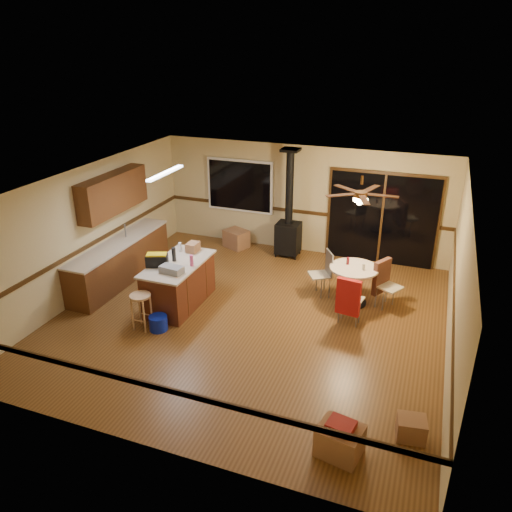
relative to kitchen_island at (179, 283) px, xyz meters
The scene contains 35 objects.
floor 1.57m from the kitchen_island, ahead, with size 7.00×7.00×0.00m, color brown.
ceiling 2.62m from the kitchen_island, ahead, with size 7.00×7.00×0.00m, color silver.
wall_back 3.90m from the kitchen_island, 66.80° to the left, with size 7.00×7.00×0.00m, color tan.
wall_front 3.90m from the kitchen_island, 66.80° to the right, with size 7.00×7.00×0.00m, color tan.
wall_left 2.17m from the kitchen_island, behind, with size 7.00×7.00×0.00m, color tan.
wall_right 5.07m from the kitchen_island, ahead, with size 7.00×7.00×0.00m, color tan.
chair_rail 1.60m from the kitchen_island, ahead, with size 7.00×7.00×0.08m, color #38220E, non-canonical shape.
window 3.61m from the kitchen_island, 91.66° to the left, with size 1.72×0.10×1.32m, color black.
sliding_door 4.88m from the kitchen_island, 45.42° to the left, with size 2.52×0.10×2.10m, color black.
lower_cabinets 1.77m from the kitchen_island, 163.61° to the left, with size 0.60×3.00×0.86m, color #542D15.
countertop 1.82m from the kitchen_island, 163.61° to the left, with size 0.64×3.04×0.04m, color #BCA992.
upper_cabinets 2.43m from the kitchen_island, 159.02° to the left, with size 0.35×2.00×0.80m, color #542D15.
kitchen_island is the anchor object (origin of this frame).
wood_stove 3.33m from the kitchen_island, 66.91° to the left, with size 0.55×0.50×2.52m.
ceiling_fan 3.85m from the kitchen_island, 21.26° to the left, with size 0.24×0.24×0.55m.
fluorescent_strip 2.15m from the kitchen_island, 135.00° to the left, with size 0.10×1.20×0.04m, color white.
toolbox_grey 0.68m from the kitchen_island, 75.01° to the right, with size 0.42×0.24×0.13m, color slate.
toolbox_black 0.68m from the kitchen_island, 137.63° to the right, with size 0.41×0.21×0.23m, color black.
toolbox_yellow_lid 0.79m from the kitchen_island, 137.63° to the right, with size 0.37×0.19×0.03m, color gold.
box_on_island 0.81m from the kitchen_island, 87.35° to the left, with size 0.21×0.28×0.19m, color brown.
bottle_dark 0.60m from the kitchen_island, 151.42° to the left, with size 0.08×0.08×0.28m, color black.
bottle_pink 0.64m from the kitchen_island, ahead, with size 0.07×0.07×0.22m, color #D84C8C.
bottle_white 0.78m from the kitchen_island, 113.09° to the left, with size 0.06×0.06×0.18m, color white.
bar_stool 1.06m from the kitchen_island, 101.05° to the right, with size 0.38×0.38×0.69m, color tan.
blue_bucket 1.04m from the kitchen_island, 84.75° to the right, with size 0.33×0.33×0.28m, color #0C1EAD.
dining_table 3.42m from the kitchen_island, 21.26° to the left, with size 0.95×0.95×0.78m.
glass_red 3.35m from the kitchen_island, 23.81° to the left, with size 0.06×0.06×0.15m, color #590C14.
glass_cream 3.59m from the kitchen_island, 19.47° to the left, with size 0.06×0.06×0.13m, color beige.
chair_left 2.94m from the kitchen_island, 28.40° to the left, with size 0.55×0.55×0.51m.
chair_near 3.29m from the kitchen_island, ahead, with size 0.48×0.52×0.70m.
chair_right 3.98m from the kitchen_island, 20.30° to the left, with size 0.61×0.59×0.70m.
box_under_window 3.11m from the kitchen_island, 91.33° to the left, with size 0.56×0.45×0.45m, color brown.
box_corner_a 4.67m from the kitchen_island, 36.09° to the right, with size 0.54×0.45×0.41m, color brown.
box_corner_b 5.08m from the kitchen_island, 24.95° to the right, with size 0.37×0.32×0.30m, color brown.
box_small_red 4.66m from the kitchen_island, 36.09° to the right, with size 0.34×0.28×0.09m, color maroon.
Camera 1 is at (2.96, -7.63, 4.90)m, focal length 35.00 mm.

